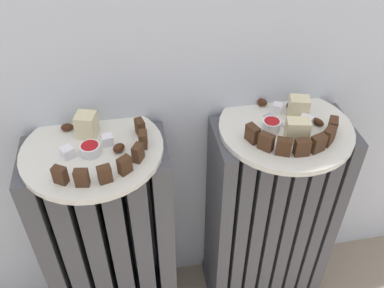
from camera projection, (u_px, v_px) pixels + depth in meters
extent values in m
cube|color=#47474C|center=(55.00, 245.00, 1.00)|extent=(0.04, 0.16, 0.54)
cube|color=#47474C|center=(77.00, 242.00, 1.01)|extent=(0.04, 0.16, 0.54)
cube|color=#47474C|center=(99.00, 239.00, 1.01)|extent=(0.04, 0.16, 0.54)
cube|color=#47474C|center=(121.00, 236.00, 1.02)|extent=(0.04, 0.16, 0.54)
cube|color=#47474C|center=(142.00, 233.00, 1.03)|extent=(0.04, 0.16, 0.54)
cube|color=#47474C|center=(163.00, 230.00, 1.04)|extent=(0.04, 0.16, 0.54)
cube|color=#47474C|center=(259.00, 278.00, 1.26)|extent=(0.31, 0.16, 0.03)
cube|color=#47474C|center=(218.00, 222.00, 1.05)|extent=(0.03, 0.16, 0.54)
cube|color=#47474C|center=(233.00, 220.00, 1.06)|extent=(0.03, 0.16, 0.54)
cube|color=#47474C|center=(248.00, 218.00, 1.06)|extent=(0.03, 0.16, 0.54)
cube|color=#47474C|center=(263.00, 216.00, 1.07)|extent=(0.03, 0.16, 0.54)
cube|color=#47474C|center=(277.00, 214.00, 1.07)|extent=(0.03, 0.16, 0.54)
cube|color=#47474C|center=(292.00, 212.00, 1.08)|extent=(0.03, 0.16, 0.54)
cube|color=#47474C|center=(306.00, 210.00, 1.08)|extent=(0.03, 0.16, 0.54)
cube|color=#47474C|center=(320.00, 208.00, 1.09)|extent=(0.03, 0.16, 0.54)
cylinder|color=silver|center=(92.00, 150.00, 0.84)|extent=(0.28, 0.28, 0.01)
cylinder|color=silver|center=(286.00, 128.00, 0.89)|extent=(0.28, 0.28, 0.01)
cube|color=#472B19|center=(60.00, 175.00, 0.75)|extent=(0.03, 0.03, 0.03)
cube|color=#472B19|center=(82.00, 178.00, 0.75)|extent=(0.03, 0.02, 0.03)
cube|color=#472B19|center=(105.00, 174.00, 0.75)|extent=(0.03, 0.02, 0.03)
cube|color=#472B19|center=(125.00, 165.00, 0.77)|extent=(0.03, 0.03, 0.03)
cube|color=#472B19|center=(138.00, 153.00, 0.80)|extent=(0.03, 0.03, 0.03)
cube|color=#472B19|center=(143.00, 139.00, 0.83)|extent=(0.02, 0.03, 0.03)
cube|color=#472B19|center=(140.00, 127.00, 0.86)|extent=(0.02, 0.03, 0.03)
cube|color=beige|center=(87.00, 125.00, 0.85)|extent=(0.05, 0.05, 0.05)
cube|color=white|center=(67.00, 152.00, 0.81)|extent=(0.03, 0.03, 0.02)
cube|color=white|center=(108.00, 140.00, 0.84)|extent=(0.02, 0.02, 0.02)
ellipsoid|color=#3D1E0F|center=(119.00, 148.00, 0.82)|extent=(0.03, 0.03, 0.02)
ellipsoid|color=#3D1E0F|center=(67.00, 127.00, 0.87)|extent=(0.03, 0.02, 0.02)
cylinder|color=white|center=(90.00, 150.00, 0.81)|extent=(0.04, 0.04, 0.02)
cylinder|color=#B21419|center=(90.00, 147.00, 0.81)|extent=(0.03, 0.03, 0.01)
cube|color=#472B19|center=(252.00, 134.00, 0.84)|extent=(0.03, 0.03, 0.04)
cube|color=#472B19|center=(266.00, 142.00, 0.82)|extent=(0.03, 0.03, 0.04)
cube|color=#472B19|center=(284.00, 147.00, 0.81)|extent=(0.03, 0.03, 0.04)
cube|color=#472B19|center=(302.00, 147.00, 0.81)|extent=(0.03, 0.02, 0.04)
cube|color=#472B19|center=(318.00, 144.00, 0.82)|extent=(0.03, 0.03, 0.04)
cube|color=#472B19|center=(329.00, 136.00, 0.83)|extent=(0.03, 0.03, 0.04)
cube|color=#472B19|center=(333.00, 126.00, 0.86)|extent=(0.03, 0.03, 0.04)
cube|color=beige|center=(297.00, 131.00, 0.84)|extent=(0.05, 0.04, 0.05)
cube|color=beige|center=(298.00, 108.00, 0.89)|extent=(0.05, 0.04, 0.05)
cube|color=white|center=(278.00, 108.00, 0.92)|extent=(0.03, 0.03, 0.02)
cube|color=white|center=(306.00, 122.00, 0.88)|extent=(0.04, 0.04, 0.03)
ellipsoid|color=#3D1E0F|center=(318.00, 122.00, 0.89)|extent=(0.03, 0.03, 0.01)
ellipsoid|color=#3D1E0F|center=(291.00, 105.00, 0.94)|extent=(0.03, 0.03, 0.01)
ellipsoid|color=#3D1E0F|center=(262.00, 102.00, 0.94)|extent=(0.03, 0.03, 0.02)
cylinder|color=white|center=(271.00, 125.00, 0.87)|extent=(0.04, 0.04, 0.02)
cylinder|color=#B21419|center=(272.00, 123.00, 0.87)|extent=(0.03, 0.03, 0.01)
cube|color=#B7B7BC|center=(289.00, 129.00, 0.88)|extent=(0.04, 0.06, 0.00)
cube|color=#B7B7BC|center=(270.00, 116.00, 0.91)|extent=(0.03, 0.03, 0.00)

